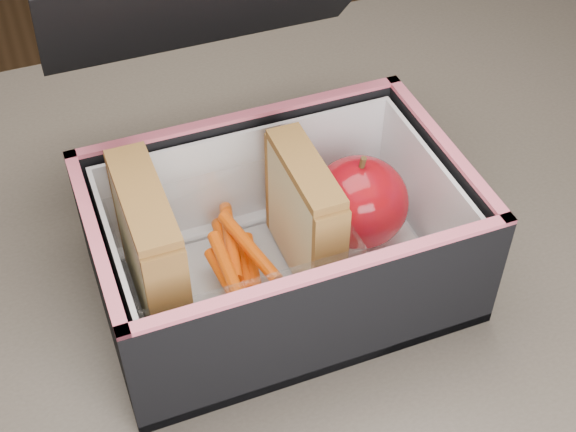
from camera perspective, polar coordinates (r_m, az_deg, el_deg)
name	(u,v)px	position (r m, az deg, el deg)	size (l,w,h in m)	color
kitchen_table	(286,362)	(0.71, -0.16, -10.33)	(1.20, 0.80, 0.75)	brown
lunch_bag	(278,229)	(0.60, -0.72, -0.90)	(0.27, 0.30, 0.24)	black
plastic_tub	(232,256)	(0.60, -4.01, -2.83)	(0.16, 0.12, 0.07)	white
sandwich_left	(152,252)	(0.58, -9.68, -2.56)	(0.03, 0.10, 0.12)	beige
sandwich_right	(305,216)	(0.60, 1.19, -0.02)	(0.03, 0.09, 0.10)	beige
carrot_sticks	(237,261)	(0.62, -3.64, -3.22)	(0.05, 0.13, 0.03)	#ED4009
paper_napkin	(357,235)	(0.66, 4.91, -1.36)	(0.08, 0.08, 0.01)	white
red_apple	(359,202)	(0.63, 5.08, 1.00)	(0.09, 0.09, 0.08)	maroon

